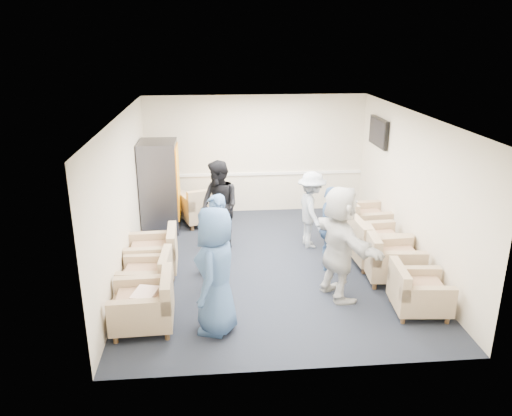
{
  "coord_description": "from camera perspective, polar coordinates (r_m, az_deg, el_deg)",
  "views": [
    {
      "loc": [
        -0.99,
        -8.14,
        3.93
      ],
      "look_at": [
        -0.24,
        0.2,
        1.03
      ],
      "focal_mm": 35.0,
      "sensor_mm": 36.0,
      "label": 1
    }
  ],
  "objects": [
    {
      "name": "vending_machine",
      "position": [
        10.61,
        -10.9,
        2.45
      ],
      "size": [
        0.77,
        0.9,
        1.9
      ],
      "color": "#4C4B52",
      "rests_on": "floor"
    },
    {
      "name": "pillow",
      "position": [
        7.22,
        -12.56,
        -9.72
      ],
      "size": [
        0.39,
        0.46,
        0.12
      ],
      "primitive_type": "cube",
      "rotation": [
        0.0,
        0.0,
        -1.81
      ],
      "color": "white",
      "rests_on": "armchair_left_near"
    },
    {
      "name": "chair_rail",
      "position": [
        11.57,
        -0.05,
        3.92
      ],
      "size": [
        4.98,
        0.04,
        0.06
      ],
      "primitive_type": "cube",
      "color": "white",
      "rests_on": "back_wall"
    },
    {
      "name": "person_mid_right",
      "position": [
        8.77,
        8.42,
        -2.34
      ],
      "size": [
        0.52,
        0.93,
        1.51
      ],
      "primitive_type": "imported",
      "rotation": [
        0.0,
        0.0,
        1.4
      ],
      "color": "#3A5A8B",
      "rests_on": "floor"
    },
    {
      "name": "person_mid_left",
      "position": [
        7.96,
        -4.58,
        -4.07
      ],
      "size": [
        0.62,
        0.7,
        1.61
      ],
      "primitive_type": "imported",
      "rotation": [
        0.0,
        0.0,
        -1.07
      ],
      "color": "#3A5A8B",
      "rests_on": "floor"
    },
    {
      "name": "armchair_left_far",
      "position": [
        8.85,
        -11.41,
        -5.26
      ],
      "size": [
        0.87,
        0.87,
        0.68
      ],
      "rotation": [
        0.0,
        0.0,
        -1.54
      ],
      "color": "tan",
      "rests_on": "floor"
    },
    {
      "name": "armchair_right_far",
      "position": [
        10.35,
        12.04,
        -1.53
      ],
      "size": [
        0.96,
        0.96,
        0.72
      ],
      "rotation": [
        0.0,
        0.0,
        1.65
      ],
      "color": "tan",
      "rests_on": "floor"
    },
    {
      "name": "armchair_right_midfar",
      "position": [
        9.25,
        13.35,
        -4.14
      ],
      "size": [
        0.96,
        0.96,
        0.73
      ],
      "rotation": [
        0.0,
        0.0,
        1.63
      ],
      "color": "tan",
      "rests_on": "floor"
    },
    {
      "name": "person_back_left",
      "position": [
        9.48,
        -4.21,
        0.22
      ],
      "size": [
        1.02,
        1.07,
        1.74
      ],
      "primitive_type": "imported",
      "rotation": [
        0.0,
        0.0,
        -0.96
      ],
      "color": "black",
      "rests_on": "floor"
    },
    {
      "name": "tv",
      "position": [
        10.68,
        13.82,
        8.4
      ],
      "size": [
        0.1,
        1.0,
        0.58
      ],
      "color": "black",
      "rests_on": "right_wall"
    },
    {
      "name": "armchair_right_midnear",
      "position": [
        8.75,
        14.92,
        -5.7
      ],
      "size": [
        0.97,
        0.97,
        0.72
      ],
      "rotation": [
        0.0,
        0.0,
        1.49
      ],
      "color": "tan",
      "rests_on": "floor"
    },
    {
      "name": "back_wall",
      "position": [
        11.48,
        -0.06,
        6.12
      ],
      "size": [
        5.0,
        0.02,
        2.7
      ],
      "primitive_type": "cube",
      "color": "beige",
      "rests_on": "floor"
    },
    {
      "name": "backpack",
      "position": [
        8.74,
        -5.26,
        -5.84
      ],
      "size": [
        0.33,
        0.27,
        0.5
      ],
      "rotation": [
        0.0,
        0.0,
        0.24
      ],
      "color": "black",
      "rests_on": "floor"
    },
    {
      "name": "armchair_corner",
      "position": [
        10.99,
        -5.95,
        0.06
      ],
      "size": [
        1.16,
        1.16,
        0.73
      ],
      "rotation": [
        0.0,
        0.0,
        3.47
      ],
      "color": "tan",
      "rests_on": "floor"
    },
    {
      "name": "left_wall",
      "position": [
        8.67,
        -14.92,
        1.13
      ],
      "size": [
        0.02,
        6.0,
        2.7
      ],
      "primitive_type": "cube",
      "color": "beige",
      "rests_on": "floor"
    },
    {
      "name": "ceiling",
      "position": [
        8.29,
        1.81,
        10.56
      ],
      "size": [
        6.0,
        6.0,
        0.0
      ],
      "primitive_type": "plane",
      "rotation": [
        3.14,
        0.0,
        0.0
      ],
      "color": "white",
      "rests_on": "back_wall"
    },
    {
      "name": "person_front_left",
      "position": [
        6.84,
        -4.61,
        -7.18
      ],
      "size": [
        0.79,
        1.01,
        1.82
      ],
      "primitive_type": "imported",
      "rotation": [
        0.0,
        0.0,
        -1.84
      ],
      "color": "#3A5A8B",
      "rests_on": "floor"
    },
    {
      "name": "person_back_right",
      "position": [
        9.66,
        6.34,
        -0.22
      ],
      "size": [
        0.64,
        1.02,
        1.51
      ],
      "primitive_type": "imported",
      "rotation": [
        0.0,
        0.0,
        1.66
      ],
      "color": "beige",
      "rests_on": "floor"
    },
    {
      "name": "front_wall",
      "position": [
        5.84,
        5.22,
        -7.24
      ],
      "size": [
        5.0,
        0.02,
        2.7
      ],
      "primitive_type": "cube",
      "color": "beige",
      "rests_on": "floor"
    },
    {
      "name": "floor",
      "position": [
        9.09,
        1.63,
        -6.51
      ],
      "size": [
        6.0,
        6.0,
        0.0
      ],
      "primitive_type": "plane",
      "color": "black",
      "rests_on": "ground"
    },
    {
      "name": "armchair_left_mid",
      "position": [
        8.12,
        -12.11,
        -7.85
      ],
      "size": [
        0.82,
        0.82,
        0.62
      ],
      "rotation": [
        0.0,
        0.0,
        -1.62
      ],
      "color": "tan",
      "rests_on": "floor"
    },
    {
      "name": "right_wall",
      "position": [
        9.22,
        17.34,
        1.97
      ],
      "size": [
        0.02,
        6.0,
        2.7
      ],
      "primitive_type": "cube",
      "color": "beige",
      "rests_on": "floor"
    },
    {
      "name": "armchair_right_near",
      "position": [
        7.88,
        17.85,
        -9.22
      ],
      "size": [
        0.86,
        0.86,
        0.63
      ],
      "rotation": [
        0.0,
        0.0,
        1.48
      ],
      "color": "tan",
      "rests_on": "floor"
    },
    {
      "name": "person_front_right",
      "position": [
        7.79,
        9.54,
        -3.97
      ],
      "size": [
        1.01,
        1.78,
        1.83
      ],
      "primitive_type": "imported",
      "rotation": [
        0.0,
        0.0,
        1.86
      ],
      "color": "silver",
      "rests_on": "floor"
    },
    {
      "name": "armchair_left_near",
      "position": [
        7.3,
        -12.38,
        -10.87
      ],
      "size": [
        0.88,
        0.88,
        0.68
      ],
      "rotation": [
        0.0,
        0.0,
        -1.54
      ],
      "color": "tan",
      "rests_on": "floor"
    }
  ]
}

